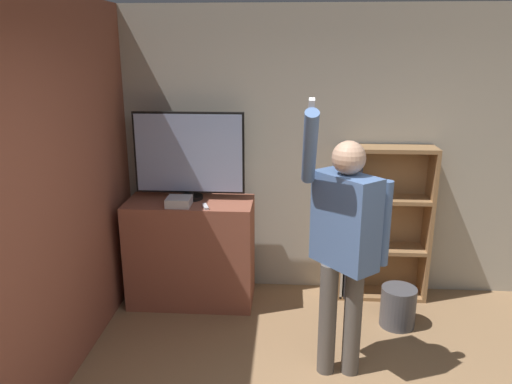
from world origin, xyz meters
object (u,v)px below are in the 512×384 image
at_px(person, 344,238).
at_px(waste_bin, 398,307).
at_px(game_console, 179,202).
at_px(television, 189,155).
at_px(bookshelf, 375,223).

relative_size(person, waste_bin, 5.80).
distance_m(game_console, waste_bin, 2.11).
xyz_separation_m(person, waste_bin, (0.57, 0.69, -0.90)).
relative_size(television, waste_bin, 2.82).
bearing_deg(television, bookshelf, 5.05).
bearing_deg(game_console, person, -33.08).
bearing_deg(bookshelf, waste_bin, -75.74).
height_order(television, bookshelf, television).
height_order(person, waste_bin, person).
xyz_separation_m(television, bookshelf, (1.71, 0.15, -0.66)).
bearing_deg(waste_bin, television, 167.71).
bearing_deg(waste_bin, person, -129.87).
height_order(game_console, person, person).
height_order(game_console, waste_bin, game_console).
bearing_deg(television, game_console, -106.63).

